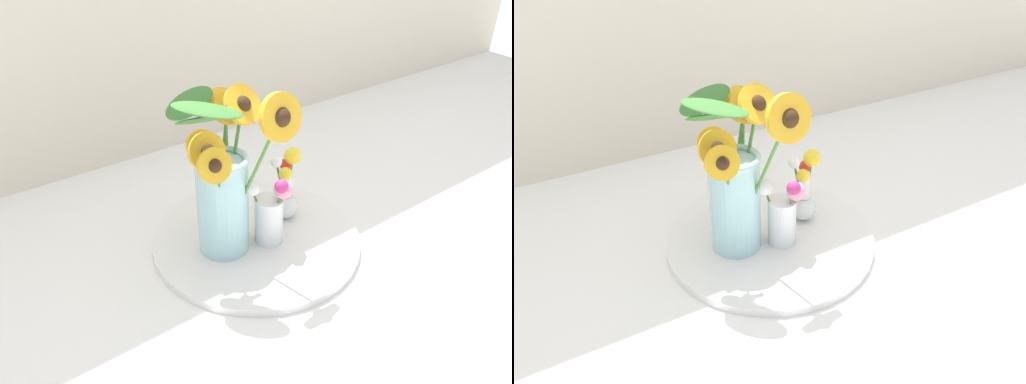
# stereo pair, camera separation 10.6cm
# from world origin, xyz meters

# --- Properties ---
(ground_plane) EXTENTS (6.00, 6.00, 0.00)m
(ground_plane) POSITION_xyz_m (0.00, 0.00, 0.00)
(ground_plane) COLOR white
(serving_tray) EXTENTS (0.46, 0.46, 0.02)m
(serving_tray) POSITION_xyz_m (0.03, 0.02, 0.01)
(serving_tray) COLOR white
(serving_tray) RESTS_ON ground_plane
(mason_jar_sunflowers) EXTENTS (0.23, 0.24, 0.38)m
(mason_jar_sunflowers) POSITION_xyz_m (-0.05, 0.03, 0.18)
(mason_jar_sunflowers) COLOR #9ED1D6
(mason_jar_sunflowers) RESTS_ON serving_tray
(vase_small_center) EXTENTS (0.09, 0.07, 0.16)m
(vase_small_center) POSITION_xyz_m (0.04, -0.01, 0.09)
(vase_small_center) COLOR white
(vase_small_center) RESTS_ON serving_tray
(vase_bulb_right) EXTENTS (0.08, 0.07, 0.17)m
(vase_bulb_right) POSITION_xyz_m (0.13, 0.05, 0.09)
(vase_bulb_right) COLOR white
(vase_bulb_right) RESTS_ON serving_tray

